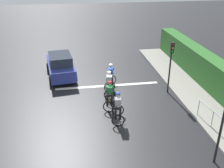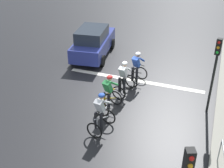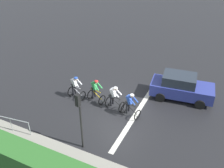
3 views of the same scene
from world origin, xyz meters
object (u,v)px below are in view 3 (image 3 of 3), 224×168
(traffic_light_near_crossing, at_px, (79,114))
(cyclist_mid, at_px, (114,98))
(cyclist_fourth, at_px, (130,105))
(cyclist_second, at_px, (96,91))
(car_navy, at_px, (181,87))
(cyclist_lead, at_px, (76,88))
(pedestrian_railing_kerbside, at_px, (1,119))

(traffic_light_near_crossing, bearing_deg, cyclist_mid, -1.52)
(cyclist_fourth, height_order, traffic_light_near_crossing, traffic_light_near_crossing)
(cyclist_mid, xyz_separation_m, traffic_light_near_crossing, (-3.79, 0.10, 1.43))
(cyclist_second, relative_size, car_navy, 0.39)
(cyclist_second, distance_m, car_navy, 5.73)
(cyclist_fourth, bearing_deg, cyclist_second, 80.26)
(cyclist_lead, xyz_separation_m, cyclist_second, (0.22, -1.41, 0.00))
(cyclist_lead, relative_size, cyclist_second, 1.00)
(traffic_light_near_crossing, relative_size, pedestrian_railing_kerbside, 0.94)
(cyclist_lead, xyz_separation_m, cyclist_mid, (0.03, -2.86, 0.00))
(cyclist_second, height_order, cyclist_fourth, same)
(cyclist_lead, height_order, pedestrian_railing_kerbside, cyclist_lead)
(cyclist_mid, height_order, cyclist_fourth, same)
(cyclist_mid, xyz_separation_m, pedestrian_railing_kerbside, (-4.63, 4.85, -0.01))
(cyclist_second, xyz_separation_m, traffic_light_near_crossing, (-3.97, -1.34, 1.43))
(traffic_light_near_crossing, distance_m, pedestrian_railing_kerbside, 5.03)
(cyclist_mid, distance_m, traffic_light_near_crossing, 4.05)
(cyclist_second, xyz_separation_m, pedestrian_railing_kerbside, (-4.81, 3.40, -0.01))
(cyclist_fourth, distance_m, traffic_light_near_crossing, 4.02)
(cyclist_mid, relative_size, pedestrian_railing_kerbside, 0.46)
(cyclist_second, bearing_deg, cyclist_mid, -97.27)
(car_navy, bearing_deg, cyclist_second, 119.67)
(cyclist_mid, height_order, car_navy, car_navy)
(cyclist_lead, height_order, cyclist_mid, same)
(cyclist_second, distance_m, pedestrian_railing_kerbside, 5.90)
(cyclist_fourth, bearing_deg, pedestrian_railing_kerbside, 125.74)
(cyclist_lead, relative_size, pedestrian_railing_kerbside, 0.46)
(traffic_light_near_crossing, xyz_separation_m, pedestrian_railing_kerbside, (-0.84, 4.75, -1.43))
(cyclist_fourth, relative_size, traffic_light_near_crossing, 0.50)
(cyclist_mid, relative_size, cyclist_fourth, 1.00)
(cyclist_second, relative_size, pedestrian_railing_kerbside, 0.46)
(cyclist_mid, distance_m, cyclist_fourth, 1.24)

